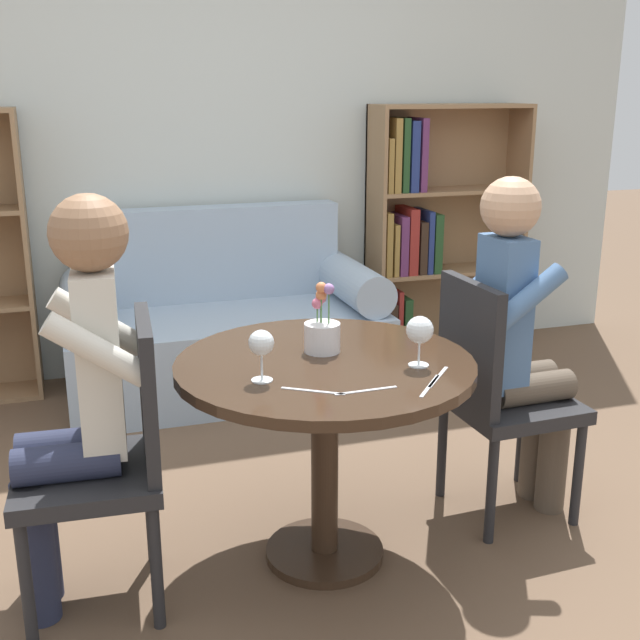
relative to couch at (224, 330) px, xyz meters
The scene contains 16 objects.
ground_plane 1.71m from the couch, 90.00° to the right, with size 16.00×16.00×0.00m, color brown.
back_wall 1.12m from the couch, 90.00° to the left, with size 5.20×0.05×2.70m.
round_table 1.70m from the couch, 90.00° to the right, with size 0.96×0.96×0.70m.
couch is the anchor object (origin of this frame).
bookshelf_right 1.35m from the couch, 12.06° to the left, with size 0.92×0.28×1.44m.
chair_left 1.83m from the couch, 111.69° to the right, with size 0.45×0.45×0.90m.
chair_right 1.74m from the couch, 67.02° to the right, with size 0.43×0.43×0.90m.
person_left 1.89m from the couch, 114.24° to the right, with size 0.43×0.36×1.26m.
person_right 1.79m from the couch, 64.32° to the right, with size 0.43×0.35×1.25m.
wine_glass_left 1.88m from the couch, 97.40° to the right, with size 0.08×0.08×0.16m.
wine_glass_right 1.90m from the couch, 81.75° to the right, with size 0.09×0.09×0.16m.
flower_vase 1.65m from the couch, 89.26° to the right, with size 0.12×0.12×0.23m.
knife_left_setting 1.98m from the couch, 81.89° to the right, with size 0.13×0.15×0.00m.
fork_left_setting 2.00m from the couch, 89.14° to the right, with size 0.19×0.02×0.00m.
knife_right_setting 2.03m from the couch, 83.70° to the right, with size 0.13×0.15×0.00m.
fork_right_setting 1.96m from the couch, 93.43° to the right, with size 0.16×0.11×0.00m.
Camera 1 is at (-0.75, -2.27, 1.54)m, focal length 45.00 mm.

